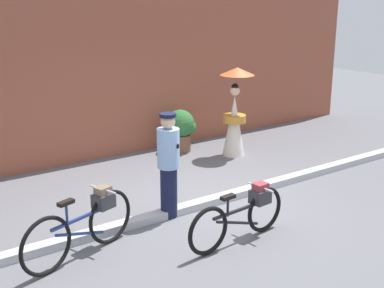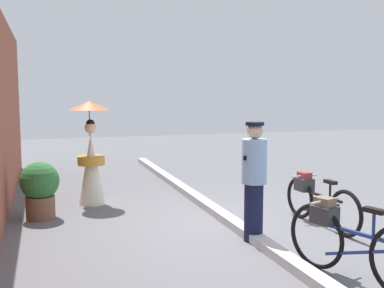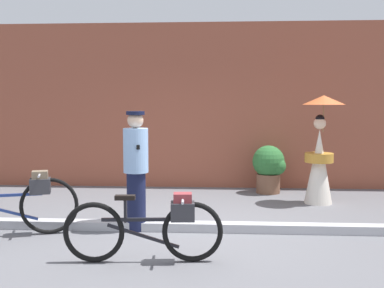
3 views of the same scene
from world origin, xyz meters
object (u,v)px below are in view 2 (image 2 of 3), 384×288
(person_with_parasol, at_px, (91,155))
(potted_plant_by_door, at_px, (40,187))
(bicycle_far_side, at_px, (350,240))
(person_officer, at_px, (254,178))
(bicycle_near_officer, at_px, (317,199))

(person_with_parasol, relative_size, potted_plant_by_door, 2.02)
(bicycle_far_side, bearing_deg, potted_plant_by_door, 41.05)
(bicycle_far_side, distance_m, person_with_parasol, 5.01)
(person_officer, bearing_deg, bicycle_far_side, -165.54)
(bicycle_near_officer, relative_size, bicycle_far_side, 1.00)
(bicycle_far_side, relative_size, person_with_parasol, 0.94)
(bicycle_near_officer, height_order, bicycle_far_side, bicycle_far_side)
(person_with_parasol, xyz_separation_m, potted_plant_by_door, (-0.77, 0.88, -0.39))
(person_officer, relative_size, potted_plant_by_door, 1.77)
(bicycle_far_side, height_order, person_officer, person_officer)
(bicycle_near_officer, xyz_separation_m, person_with_parasol, (2.47, 3.16, 0.50))
(bicycle_near_officer, height_order, potted_plant_by_door, potted_plant_by_door)
(person_officer, height_order, potted_plant_by_door, person_officer)
(person_officer, height_order, person_with_parasol, person_with_parasol)
(bicycle_near_officer, xyz_separation_m, potted_plant_by_door, (1.69, 4.05, 0.11))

